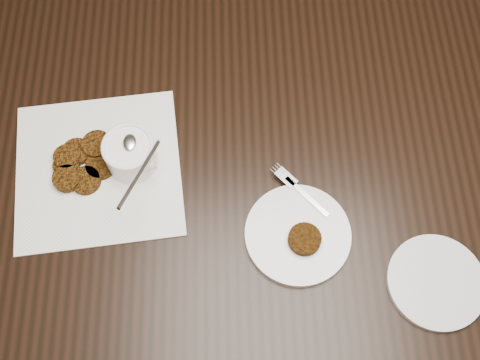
# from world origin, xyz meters

# --- Properties ---
(floor) EXTENTS (4.00, 4.00, 0.00)m
(floor) POSITION_xyz_m (0.00, 0.00, 0.00)
(floor) COLOR brown
(floor) RESTS_ON ground
(table) EXTENTS (1.53, 0.98, 0.75)m
(table) POSITION_xyz_m (0.05, 0.17, 0.38)
(table) COLOR black
(table) RESTS_ON floor
(napkin) EXTENTS (0.35, 0.35, 0.00)m
(napkin) POSITION_xyz_m (-0.40, 0.17, 0.75)
(napkin) COLOR white
(napkin) RESTS_ON table
(sauce_ramekin) EXTENTS (0.17, 0.17, 0.14)m
(sauce_ramekin) POSITION_xyz_m (-0.33, 0.18, 0.82)
(sauce_ramekin) COLOR white
(sauce_ramekin) RESTS_ON napkin
(patty_cluster) EXTENTS (0.20, 0.20, 0.02)m
(patty_cluster) POSITION_xyz_m (-0.43, 0.18, 0.76)
(patty_cluster) COLOR #67390D
(patty_cluster) RESTS_ON napkin
(plate_with_patty) EXTENTS (0.28, 0.28, 0.03)m
(plate_with_patty) POSITION_xyz_m (-0.01, 0.02, 0.76)
(plate_with_patty) COLOR white
(plate_with_patty) RESTS_ON table
(plate_empty) EXTENTS (0.21, 0.21, 0.01)m
(plate_empty) POSITION_xyz_m (0.23, -0.07, 0.76)
(plate_empty) COLOR silver
(plate_empty) RESTS_ON table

